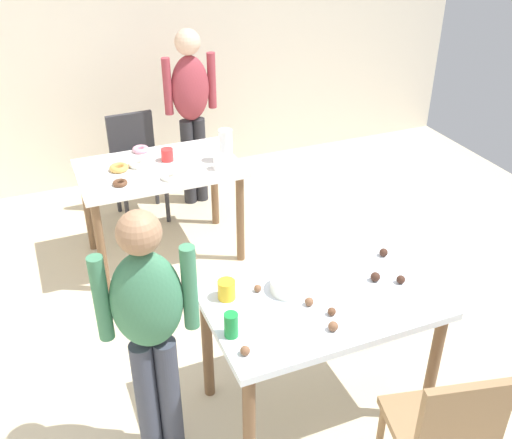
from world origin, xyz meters
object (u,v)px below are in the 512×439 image
object	(u,v)px
chair_near_table	(445,431)
person_girl_near	(150,323)
dining_table_near	(320,315)
soda_can	(231,325)
pitcher_far	(226,146)
dining_table_far	(160,180)
mixing_bowl	(290,285)
person_adult_far	(191,104)
chair_far_table	(136,160)

from	to	relation	value
chair_near_table	person_girl_near	world-z (taller)	person_girl_near
dining_table_near	soda_can	size ratio (longest dim) A/B	9.40
person_girl_near	soda_can	distance (m)	0.37
chair_near_table	soda_can	bearing A→B (deg)	138.37
chair_near_table	pitcher_far	xyz separation A→B (m)	(-0.12, 2.43, 0.37)
chair_near_table	soda_can	size ratio (longest dim) A/B	7.13
dining_table_far	mixing_bowl	world-z (taller)	mixing_bowl
person_adult_far	mixing_bowl	xyz separation A→B (m)	(-0.23, -2.41, -0.13)
dining_table_far	chair_near_table	xyz separation A→B (m)	(0.59, -2.54, -0.14)
chair_far_table	mixing_bowl	distance (m)	2.42
dining_table_far	chair_near_table	world-z (taller)	chair_near_table
person_adult_far	mixing_bowl	size ratio (longest dim) A/B	7.54
soda_can	chair_far_table	bearing A→B (deg)	87.56
pitcher_far	dining_table_near	bearing A→B (deg)	-93.67
chair_near_table	person_adult_far	distance (m)	3.30
pitcher_far	chair_near_table	bearing A→B (deg)	-87.28
chair_far_table	dining_table_near	bearing A→B (deg)	-80.93
soda_can	pitcher_far	xyz separation A→B (m)	(0.62, 1.78, 0.06)
dining_table_near	pitcher_far	xyz separation A→B (m)	(0.11, 1.69, 0.23)
dining_table_near	pitcher_far	world-z (taller)	pitcher_far
person_adult_far	pitcher_far	distance (m)	0.84
mixing_bowl	chair_near_table	bearing A→B (deg)	-68.26
dining_table_near	mixing_bowl	bearing A→B (deg)	134.79
chair_near_table	soda_can	distance (m)	1.03
chair_near_table	person_adult_far	xyz separation A→B (m)	(-0.12, 3.27, 0.41)
dining_table_near	chair_near_table	size ratio (longest dim) A/B	1.32
person_girl_near	soda_can	size ratio (longest dim) A/B	11.54
dining_table_near	dining_table_far	world-z (taller)	same
dining_table_far	chair_far_table	size ratio (longest dim) A/B	1.31
chair_near_table	person_adult_far	size ratio (longest dim) A/B	0.57
chair_far_table	person_adult_far	distance (m)	0.66
pitcher_far	chair_far_table	bearing A→B (deg)	122.09
person_girl_near	pitcher_far	size ratio (longest dim) A/B	5.85
chair_far_table	soda_can	size ratio (longest dim) A/B	7.13
dining_table_far	soda_can	distance (m)	1.90
chair_far_table	soda_can	distance (m)	2.61
person_adult_far	dining_table_near	bearing A→B (deg)	-92.46
chair_near_table	mixing_bowl	distance (m)	0.97
soda_can	mixing_bowl	bearing A→B (deg)	27.72
dining_table_near	mixing_bowl	distance (m)	0.22
chair_far_table	pitcher_far	xyz separation A→B (m)	(0.51, -0.81, 0.37)
dining_table_near	chair_near_table	world-z (taller)	chair_near_table
dining_table_near	chair_far_table	distance (m)	2.54
chair_far_table	person_girl_near	world-z (taller)	person_girl_near
dining_table_far	soda_can	world-z (taller)	soda_can
chair_far_table	person_adult_far	bearing A→B (deg)	3.11
soda_can	dining_table_near	bearing A→B (deg)	9.67
dining_table_far	person_adult_far	bearing A→B (deg)	57.01
dining_table_near	dining_table_far	distance (m)	1.83
chair_near_table	chair_far_table	xyz separation A→B (m)	(-0.62, 3.25, 0.00)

